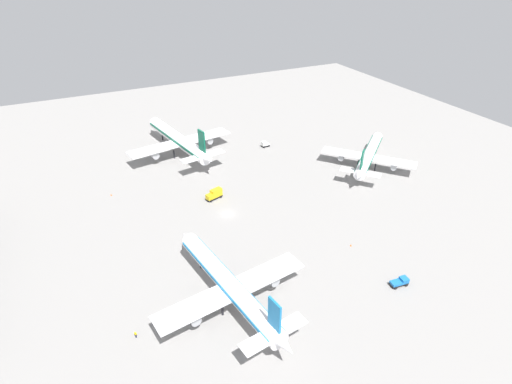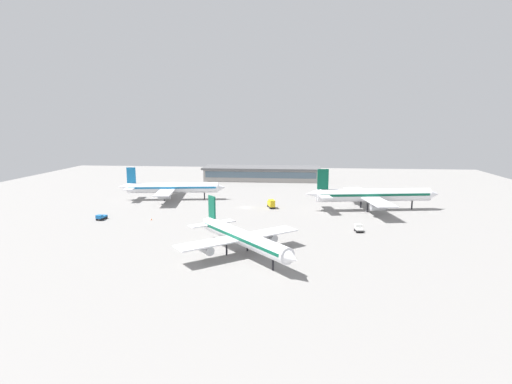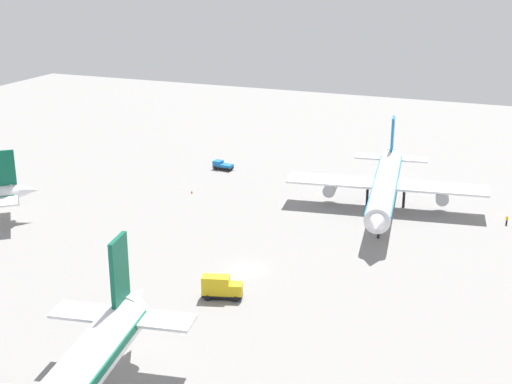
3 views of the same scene
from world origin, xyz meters
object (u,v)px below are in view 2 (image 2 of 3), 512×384
(pushback_tractor, at_px, (101,217))
(safety_cone_mid_apron, at_px, (152,219))
(airplane_distant, at_px, (172,188))
(airplane_at_gate, at_px, (372,195))
(catering_truck, at_px, (271,204))
(airplane_taxiing, at_px, (242,237))
(baggage_tug, at_px, (359,228))
(ground_crew_worker, at_px, (184,190))
(safety_cone_far_side, at_px, (312,195))
(safety_cone_near_gate, at_px, (162,187))

(pushback_tractor, xyz_separation_m, safety_cone_mid_apron, (-17.45, -1.28, -0.67))
(airplane_distant, bearing_deg, airplane_at_gate, -17.56)
(catering_truck, bearing_deg, airplane_distant, 56.34)
(airplane_taxiing, bearing_deg, airplane_at_gate, 104.80)
(baggage_tug, relative_size, safety_cone_mid_apron, 5.68)
(pushback_tractor, bearing_deg, airplane_distant, 167.90)
(airplane_distant, xyz_separation_m, ground_crew_worker, (0.78, -21.68, -4.27))
(airplane_at_gate, height_order, pushback_tractor, airplane_at_gate)
(airplane_distant, relative_size, safety_cone_mid_apron, 77.04)
(pushback_tractor, relative_size, safety_cone_far_side, 7.65)
(safety_cone_mid_apron, bearing_deg, catering_truck, -148.33)
(pushback_tractor, height_order, ground_crew_worker, pushback_tractor)
(baggage_tug, xyz_separation_m, safety_cone_far_side, (12.06, -63.28, -0.86))
(airplane_taxiing, xyz_separation_m, safety_cone_far_side, (-20.58, -89.75, -4.44))
(safety_cone_near_gate, xyz_separation_m, safety_cone_far_side, (-76.34, 16.32, 0.00))
(safety_cone_near_gate, bearing_deg, catering_truck, 142.01)
(airplane_distant, relative_size, safety_cone_near_gate, 77.04)
(airplane_taxiing, relative_size, pushback_tractor, 7.72)
(ground_crew_worker, relative_size, safety_cone_near_gate, 2.78)
(baggage_tug, bearing_deg, safety_cone_far_side, 3.70)
(airplane_at_gate, bearing_deg, catering_truck, 170.13)
(pushback_tractor, xyz_separation_m, safety_cone_near_gate, (2.19, -72.17, -0.67))
(pushback_tractor, bearing_deg, ground_crew_worker, 174.98)
(baggage_tug, bearing_deg, safety_cone_near_gate, 40.91)
(baggage_tug, bearing_deg, airplane_at_gate, -22.93)
(airplane_taxiing, relative_size, baggage_tug, 10.38)
(safety_cone_far_side, bearing_deg, pushback_tractor, 36.99)
(baggage_tug, relative_size, safety_cone_near_gate, 5.68)
(airplane_taxiing, relative_size, ground_crew_worker, 21.20)
(safety_cone_near_gate, bearing_deg, safety_cone_mid_apron, 105.48)
(airplane_at_gate, height_order, baggage_tug, airplane_at_gate)
(airplane_taxiing, distance_m, safety_cone_near_gate, 119.91)
(airplane_at_gate, relative_size, airplane_distant, 1.13)
(airplane_distant, bearing_deg, safety_cone_far_side, 7.00)
(baggage_tug, height_order, safety_cone_near_gate, baggage_tug)
(airplane_taxiing, relative_size, catering_truck, 5.99)
(airplane_taxiing, height_order, catering_truck, airplane_taxiing)
(safety_cone_mid_apron, xyz_separation_m, safety_cone_far_side, (-56.70, -54.58, 0.00))
(safety_cone_mid_apron, distance_m, safety_cone_far_side, 78.70)
(ground_crew_worker, bearing_deg, airplane_distant, -47.81)
(airplane_distant, distance_m, baggage_tug, 86.70)
(safety_cone_near_gate, height_order, safety_cone_far_side, same)
(airplane_distant, bearing_deg, safety_cone_near_gate, 106.66)
(airplane_taxiing, xyz_separation_m, safety_cone_mid_apron, (36.12, -35.17, -4.44))
(safety_cone_near_gate, relative_size, safety_cone_mid_apron, 1.00)
(pushback_tractor, height_order, safety_cone_far_side, pushback_tractor)
(catering_truck, height_order, safety_cone_near_gate, catering_truck)
(airplane_taxiing, relative_size, safety_cone_near_gate, 59.00)
(safety_cone_mid_apron, bearing_deg, baggage_tug, 172.79)
(pushback_tractor, bearing_deg, catering_truck, 120.79)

